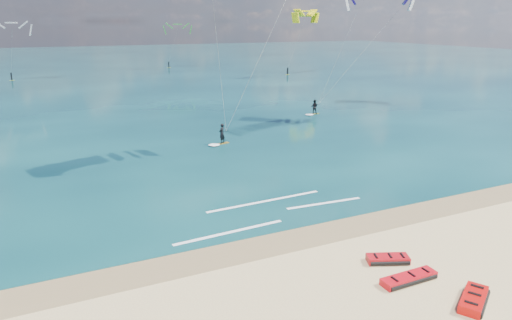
{
  "coord_description": "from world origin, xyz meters",
  "views": [
    {
      "loc": [
        -9.06,
        -15.29,
        10.63
      ],
      "look_at": [
        1.71,
        8.0,
        2.8
      ],
      "focal_mm": 32.0,
      "sensor_mm": 36.0,
      "label": 1
    }
  ],
  "objects_px": {
    "packed_kite_right": "(473,304)",
    "kitesurfer_far": "(348,47)",
    "packed_kite_left": "(408,281)",
    "kitesurfer_main": "(238,40)",
    "packed_kite_mid": "(387,262)"
  },
  "relations": [
    {
      "from": "packed_kite_right",
      "to": "kitesurfer_far",
      "type": "bearing_deg",
      "value": 31.04
    },
    {
      "from": "packed_kite_right",
      "to": "kitesurfer_far",
      "type": "xyz_separation_m",
      "value": [
        17.27,
        33.05,
        7.88
      ]
    },
    {
      "from": "packed_kite_left",
      "to": "kitesurfer_main",
      "type": "bearing_deg",
      "value": 86.25
    },
    {
      "from": "packed_kite_right",
      "to": "kitesurfer_main",
      "type": "xyz_separation_m",
      "value": [
        0.3,
        24.44,
        9.15
      ]
    },
    {
      "from": "kitesurfer_far",
      "to": "kitesurfer_main",
      "type": "bearing_deg",
      "value": -160.69
    },
    {
      "from": "packed_kite_left",
      "to": "kitesurfer_main",
      "type": "xyz_separation_m",
      "value": [
        1.46,
        22.14,
        9.15
      ]
    },
    {
      "from": "packed_kite_mid",
      "to": "kitesurfer_main",
      "type": "bearing_deg",
      "value": 108.96
    },
    {
      "from": "packed_kite_left",
      "to": "packed_kite_mid",
      "type": "bearing_deg",
      "value": 80.63
    },
    {
      "from": "packed_kite_right",
      "to": "kitesurfer_far",
      "type": "relative_size",
      "value": 0.15
    },
    {
      "from": "packed_kite_mid",
      "to": "kitesurfer_main",
      "type": "height_order",
      "value": "kitesurfer_main"
    },
    {
      "from": "kitesurfer_main",
      "to": "kitesurfer_far",
      "type": "bearing_deg",
      "value": 11.37
    },
    {
      "from": "kitesurfer_main",
      "to": "kitesurfer_far",
      "type": "distance_m",
      "value": 19.08
    },
    {
      "from": "packed_kite_right",
      "to": "kitesurfer_main",
      "type": "relative_size",
      "value": 0.13
    },
    {
      "from": "packed_kite_mid",
      "to": "kitesurfer_main",
      "type": "relative_size",
      "value": 0.12
    },
    {
      "from": "packed_kite_right",
      "to": "kitesurfer_far",
      "type": "distance_m",
      "value": 38.12
    }
  ]
}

